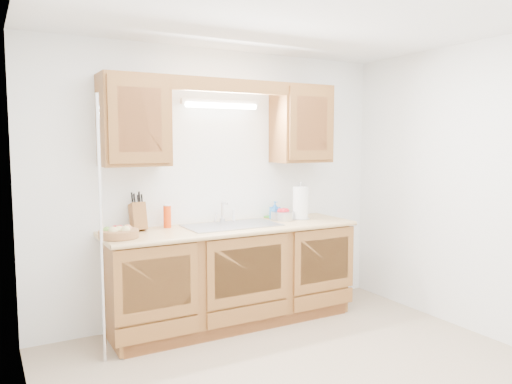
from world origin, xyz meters
TOP-DOWN VIEW (x-y plane):
  - room at (0.00, 0.00)m, footprint 3.52×3.50m
  - base_cabinets at (0.00, 1.20)m, footprint 2.20×0.60m
  - countertop at (0.00, 1.19)m, footprint 2.30×0.63m
  - upper_cabinet_left at (-0.83, 1.33)m, footprint 0.55×0.33m
  - upper_cabinet_right at (0.83, 1.33)m, footprint 0.55×0.33m
  - valance at (0.00, 1.19)m, footprint 2.20×0.05m
  - fluorescent_fixture at (0.00, 1.42)m, footprint 0.76×0.08m
  - sink at (0.00, 1.21)m, footprint 0.84×0.46m
  - wire_shelf_pole at (-1.20, 0.94)m, footprint 0.03×0.03m
  - outlet_plate at (0.95, 1.49)m, footprint 0.08×0.01m
  - fruit_basket at (-1.03, 1.12)m, footprint 0.36×0.36m
  - knife_block at (-0.80, 1.38)m, footprint 0.12×0.20m
  - orange_canister at (-0.54, 1.39)m, footprint 0.09×0.09m
  - soap_bottle at (0.54, 1.35)m, footprint 0.09×0.09m
  - sponge at (0.54, 1.44)m, footprint 0.13×0.10m
  - paper_towel at (0.75, 1.21)m, footprint 0.19×0.19m
  - apple_bowl at (0.57, 1.26)m, footprint 0.23×0.23m

SIDE VIEW (x-z plane):
  - base_cabinets at x=0.00m, z-range 0.01..0.87m
  - sink at x=0.00m, z-range 0.65..1.01m
  - countertop at x=0.00m, z-range 0.86..0.90m
  - sponge at x=0.54m, z-range 0.90..0.92m
  - fruit_basket at x=-1.03m, z-range 0.89..0.99m
  - apple_bowl at x=0.57m, z-range 0.89..1.01m
  - soap_bottle at x=0.54m, z-range 0.90..1.08m
  - wire_shelf_pole at x=-1.20m, z-range 0.00..2.00m
  - orange_canister at x=-0.54m, z-range 0.90..1.11m
  - knife_block at x=-0.80m, z-range 0.85..1.19m
  - paper_towel at x=0.75m, z-range 0.87..1.25m
  - outlet_plate at x=0.95m, z-range 1.09..1.21m
  - room at x=0.00m, z-range 0.00..2.50m
  - upper_cabinet_left at x=-0.83m, z-range 1.45..2.20m
  - upper_cabinet_right at x=0.83m, z-range 1.45..2.20m
  - fluorescent_fixture at x=0.00m, z-range 1.96..2.04m
  - valance at x=0.00m, z-range 2.08..2.20m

